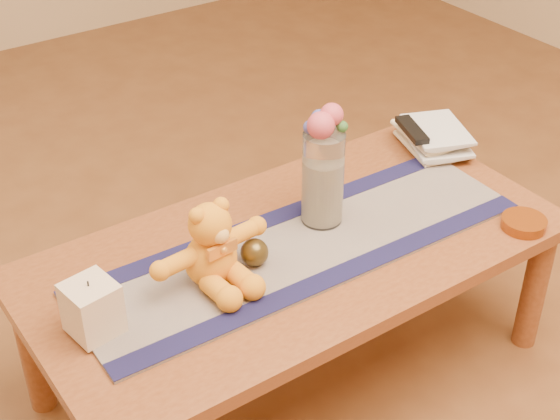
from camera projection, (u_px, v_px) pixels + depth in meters
floor at (294, 371)px, 2.38m from camera, size 5.50×5.50×0.00m
coffee_table_top at (296, 252)px, 2.13m from camera, size 1.40×0.70×0.04m
table_leg_fr at (535, 288)px, 2.36m from camera, size 0.07×0.07×0.41m
table_leg_bl at (32, 349)px, 2.16m from camera, size 0.07×0.07×0.41m
table_leg_br at (400, 197)px, 2.76m from camera, size 0.07×0.07×0.41m
persian_runner at (303, 247)px, 2.11m from camera, size 1.21×0.38×0.01m
runner_border_near at (336, 275)px, 2.01m from camera, size 1.20×0.09×0.00m
runner_border_far at (272, 219)px, 2.21m from camera, size 1.20×0.09×0.00m
teddy_bear at (210, 243)px, 1.94m from camera, size 0.32×0.27×0.21m
pillar_candle at (92, 308)px, 1.81m from camera, size 0.12×0.12×0.13m
candle_wick at (88, 284)px, 1.77m from camera, size 0.00×0.00×0.01m
glass_vase at (323, 178)px, 2.13m from camera, size 0.11×0.11×0.26m
potpourri_fill at (322, 191)px, 2.16m from camera, size 0.09×0.09×0.18m
rose_left at (321, 126)px, 2.03m from camera, size 0.07×0.07×0.07m
rose_right at (332, 115)px, 2.05m from camera, size 0.06×0.06×0.06m
blue_flower_back at (319, 118)px, 2.07m from camera, size 0.04×0.04×0.04m
blue_flower_side at (310, 127)px, 2.05m from camera, size 0.04×0.04×0.04m
leaf_sprig at (342, 127)px, 2.06m from camera, size 0.03×0.03×0.03m
bronze_ball at (254, 252)px, 2.03m from camera, size 0.09×0.09×0.07m
book_bottom at (408, 150)px, 2.51m from camera, size 0.22×0.26×0.02m
book_lower at (411, 145)px, 2.50m from camera, size 0.24×0.27×0.02m
book_upper at (407, 139)px, 2.49m from camera, size 0.21×0.26×0.02m
book_top at (412, 133)px, 2.48m from camera, size 0.24×0.27×0.02m
tv_remote at (412, 130)px, 2.46m from camera, size 0.10×0.17×0.02m
amber_dish at (524, 223)px, 2.18m from camera, size 0.15×0.15×0.03m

